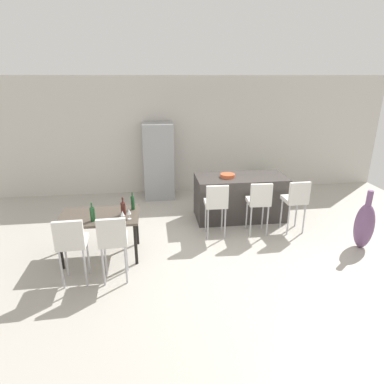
{
  "coord_description": "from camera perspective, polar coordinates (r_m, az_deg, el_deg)",
  "views": [
    {
      "loc": [
        -1.14,
        -5.17,
        2.88
      ],
      "look_at": [
        -0.41,
        0.46,
        0.85
      ],
      "focal_mm": 30.38,
      "sensor_mm": 36.0,
      "label": 1
    }
  ],
  "objects": [
    {
      "name": "bar_chair_left",
      "position": [
        5.98,
        4.27,
        -1.78
      ],
      "size": [
        0.41,
        0.41,
        1.05
      ],
      "color": "silver",
      "rests_on": "ground_plane"
    },
    {
      "name": "bar_chair_middle",
      "position": [
        6.19,
        11.7,
        -1.39
      ],
      "size": [
        0.42,
        0.42,
        1.05
      ],
      "color": "silver",
      "rests_on": "ground_plane"
    },
    {
      "name": "dining_chair_near",
      "position": [
        4.91,
        -20.42,
        -8.04
      ],
      "size": [
        0.41,
        0.41,
        1.05
      ],
      "color": "silver",
      "rests_on": "ground_plane"
    },
    {
      "name": "dining_table",
      "position": [
        5.54,
        -15.9,
        -4.7
      ],
      "size": [
        1.27,
        0.79,
        0.74
      ],
      "color": "#4C4238",
      "rests_on": "ground_plane"
    },
    {
      "name": "refrigerator",
      "position": [
        8.02,
        -5.9,
        5.45
      ],
      "size": [
        0.72,
        0.68,
        1.84
      ],
      "primitive_type": "cube",
      "color": "#939699",
      "rests_on": "ground_plane"
    },
    {
      "name": "wine_bottle_left",
      "position": [
        5.3,
        -17.06,
        -3.71
      ],
      "size": [
        0.08,
        0.08,
        0.31
      ],
      "color": "#194723",
      "rests_on": "dining_table"
    },
    {
      "name": "wine_glass_far",
      "position": [
        5.22,
        -11.01,
        -3.41
      ],
      "size": [
        0.07,
        0.07,
        0.17
      ],
      "color": "silver",
      "rests_on": "dining_table"
    },
    {
      "name": "wine_bottle_right",
      "position": [
        5.41,
        -11.99,
        -2.82
      ],
      "size": [
        0.08,
        0.08,
        0.3
      ],
      "color": "#471E19",
      "rests_on": "dining_table"
    },
    {
      "name": "back_wall",
      "position": [
        8.42,
        0.52,
        9.92
      ],
      "size": [
        10.0,
        0.12,
        2.9
      ],
      "primitive_type": "cube",
      "color": "beige",
      "rests_on": "ground_plane"
    },
    {
      "name": "fruit_bowl",
      "position": [
        6.71,
        6.27,
        2.88
      ],
      "size": [
        0.3,
        0.3,
        0.07
      ],
      "primitive_type": "cylinder",
      "color": "#C6512D",
      "rests_on": "kitchen_island"
    },
    {
      "name": "wine_bottle_end",
      "position": [
        5.59,
        -10.37,
        -1.86
      ],
      "size": [
        0.06,
        0.06,
        0.31
      ],
      "color": "#194723",
      "rests_on": "dining_table"
    },
    {
      "name": "bar_chair_right",
      "position": [
        6.46,
        17.79,
        -1.05
      ],
      "size": [
        0.41,
        0.41,
        1.05
      ],
      "color": "silver",
      "rests_on": "ground_plane"
    },
    {
      "name": "potted_plant",
      "position": [
        8.69,
        12.85,
        2.23
      ],
      "size": [
        0.39,
        0.39,
        0.59
      ],
      "color": "#996B4C",
      "rests_on": "ground_plane"
    },
    {
      "name": "dining_chair_far",
      "position": [
        4.81,
        -13.72,
        -7.91
      ],
      "size": [
        0.41,
        0.41,
        1.05
      ],
      "color": "silver",
      "rests_on": "ground_plane"
    },
    {
      "name": "kitchen_island",
      "position": [
        6.95,
        8.41,
        -0.9
      ],
      "size": [
        1.86,
        0.85,
        0.92
      ],
      "primitive_type": "cube",
      "color": "#383330",
      "rests_on": "ground_plane"
    },
    {
      "name": "ground_plane",
      "position": [
        6.03,
        4.49,
        -8.92
      ],
      "size": [
        10.0,
        10.0,
        0.0
      ],
      "primitive_type": "plane",
      "color": "#ADA89E"
    },
    {
      "name": "wine_glass_middle",
      "position": [
        5.17,
        -12.12,
        -3.73
      ],
      "size": [
        0.07,
        0.07,
        0.17
      ],
      "color": "silver",
      "rests_on": "dining_table"
    },
    {
      "name": "floor_vase",
      "position": [
        6.44,
        27.98,
        -5.18
      ],
      "size": [
        0.32,
        0.32,
        1.07
      ],
      "color": "#704C75",
      "rests_on": "ground_plane"
    }
  ]
}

